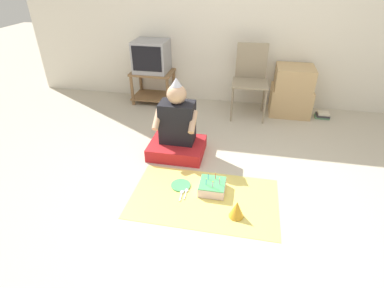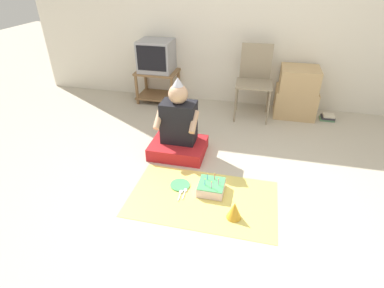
# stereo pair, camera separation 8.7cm
# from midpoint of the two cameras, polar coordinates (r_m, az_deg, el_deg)

# --- Properties ---
(ground_plane) EXTENTS (16.00, 16.00, 0.00)m
(ground_plane) POSITION_cam_midpoint_polar(r_m,az_deg,el_deg) (2.74, 4.61, -10.31)
(ground_plane) COLOR #BCB29E
(wall_back) EXTENTS (6.40, 0.06, 2.55)m
(wall_back) POSITION_cam_midpoint_polar(r_m,az_deg,el_deg) (4.35, 9.50, 23.70)
(wall_back) COLOR silver
(wall_back) RESTS_ON ground_plane
(tv_stand) EXTENTS (0.60, 0.43, 0.47)m
(tv_stand) POSITION_cam_midpoint_polar(r_m,az_deg,el_deg) (4.58, -7.94, 11.29)
(tv_stand) COLOR olive
(tv_stand) RESTS_ON ground_plane
(tv) EXTENTS (0.47, 0.42, 0.44)m
(tv) POSITION_cam_midpoint_polar(r_m,az_deg,el_deg) (4.46, -8.32, 16.21)
(tv) COLOR #99999E
(tv) RESTS_ON tv_stand
(folding_chair) EXTENTS (0.47, 0.45, 0.94)m
(folding_chair) POSITION_cam_midpoint_polar(r_m,az_deg,el_deg) (4.11, 10.46, 12.72)
(folding_chair) COLOR gray
(folding_chair) RESTS_ON ground_plane
(cardboard_box_stack) EXTENTS (0.54, 0.45, 0.66)m
(cardboard_box_stack) POSITION_cam_midpoint_polar(r_m,az_deg,el_deg) (4.33, 17.92, 9.52)
(cardboard_box_stack) COLOR tan
(cardboard_box_stack) RESTS_ON ground_plane
(book_pile) EXTENTS (0.19, 0.15, 0.08)m
(book_pile) POSITION_cam_midpoint_polar(r_m,az_deg,el_deg) (4.45, 23.09, 5.06)
(book_pile) COLOR #60936B
(book_pile) RESTS_ON ground_plane
(person_seated) EXTENTS (0.59, 0.47, 0.86)m
(person_seated) POSITION_cam_midpoint_polar(r_m,az_deg,el_deg) (3.22, -3.63, 2.51)
(person_seated) COLOR red
(person_seated) RESTS_ON ground_plane
(party_cloth) EXTENTS (1.31, 0.78, 0.01)m
(party_cloth) POSITION_cam_midpoint_polar(r_m,az_deg,el_deg) (2.74, 1.36, -10.23)
(party_cloth) COLOR #EAD666
(party_cloth) RESTS_ON ground_plane
(birthday_cake) EXTENTS (0.24, 0.24, 0.16)m
(birthday_cake) POSITION_cam_midpoint_polar(r_m,az_deg,el_deg) (2.78, 2.96, -8.14)
(birthday_cake) COLOR silver
(birthday_cake) RESTS_ON party_cloth
(party_hat_blue) EXTENTS (0.13, 0.13, 0.15)m
(party_hat_blue) POSITION_cam_midpoint_polar(r_m,az_deg,el_deg) (2.54, 7.52, -12.21)
(party_hat_blue) COLOR gold
(party_hat_blue) RESTS_ON party_cloth
(paper_plate) EXTENTS (0.19, 0.19, 0.01)m
(paper_plate) POSITION_cam_midpoint_polar(r_m,az_deg,el_deg) (2.87, -3.04, -7.83)
(paper_plate) COLOR #4CB266
(paper_plate) RESTS_ON party_cloth
(plastic_spoon_near) EXTENTS (0.04, 0.15, 0.01)m
(plastic_spoon_near) POSITION_cam_midpoint_polar(r_m,az_deg,el_deg) (2.79, -2.03, -9.01)
(plastic_spoon_near) COLOR white
(plastic_spoon_near) RESTS_ON party_cloth
(plastic_spoon_far) EXTENTS (0.04, 0.15, 0.01)m
(plastic_spoon_far) POSITION_cam_midpoint_polar(r_m,az_deg,el_deg) (2.78, -2.86, -9.30)
(plastic_spoon_far) COLOR white
(plastic_spoon_far) RESTS_ON party_cloth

